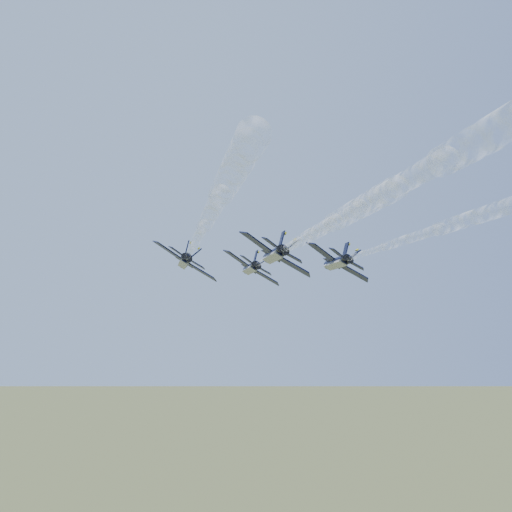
{
  "coord_description": "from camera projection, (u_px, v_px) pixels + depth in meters",
  "views": [
    {
      "loc": [
        -19.24,
        -102.54,
        96.29
      ],
      "look_at": [
        -2.16,
        5.75,
        105.76
      ],
      "focal_mm": 50.0,
      "sensor_mm": 36.0,
      "label": 1
    }
  ],
  "objects": [
    {
      "name": "jet_lead",
      "position": [
        251.0,
        268.0,
        121.86
      ],
      "size": [
        9.84,
        14.43,
        5.89
      ],
      "rotation": [
        0.0,
        0.56,
        -0.01
      ],
      "color": "black"
    },
    {
      "name": "jet_right",
      "position": [
        337.0,
        262.0,
        109.57
      ],
      "size": [
        9.84,
        14.43,
        5.89
      ],
      "rotation": [
        0.0,
        0.56,
        -0.01
      ],
      "color": "black"
    },
    {
      "name": "jet_slot",
      "position": [
        274.0,
        255.0,
        95.81
      ],
      "size": [
        9.84,
        14.43,
        5.89
      ],
      "rotation": [
        0.0,
        0.56,
        -0.01
      ],
      "color": "black"
    },
    {
      "name": "smoke_trail_slot",
      "position": [
        405.0,
        187.0,
        46.18
      ],
      "size": [
        2.71,
        67.53,
        2.47
      ],
      "rotation": [
        0.0,
        0.56,
        -0.01
      ],
      "color": "white"
    },
    {
      "name": "smoke_trail_left",
      "position": [
        212.0,
        213.0,
        57.64
      ],
      "size": [
        2.71,
        67.53,
        2.47
      ],
      "rotation": [
        0.0,
        0.56,
        -0.01
      ],
      "color": "white"
    },
    {
      "name": "smoke_trail_lead",
      "position": [
        318.0,
        234.0,
        72.23
      ],
      "size": [
        2.71,
        67.53,
        2.47
      ],
      "rotation": [
        0.0,
        0.56,
        -0.01
      ],
      "color": "white"
    },
    {
      "name": "jet_left",
      "position": [
        185.0,
        261.0,
        107.27
      ],
      "size": [
        9.84,
        14.43,
        5.89
      ],
      "rotation": [
        0.0,
        0.56,
        -0.01
      ],
      "color": "black"
    },
    {
      "name": "smoke_trail_right",
      "position": [
        489.0,
        217.0,
        59.94
      ],
      "size": [
        2.71,
        67.53,
        2.47
      ],
      "rotation": [
        0.0,
        0.56,
        -0.01
      ],
      "color": "white"
    }
  ]
}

